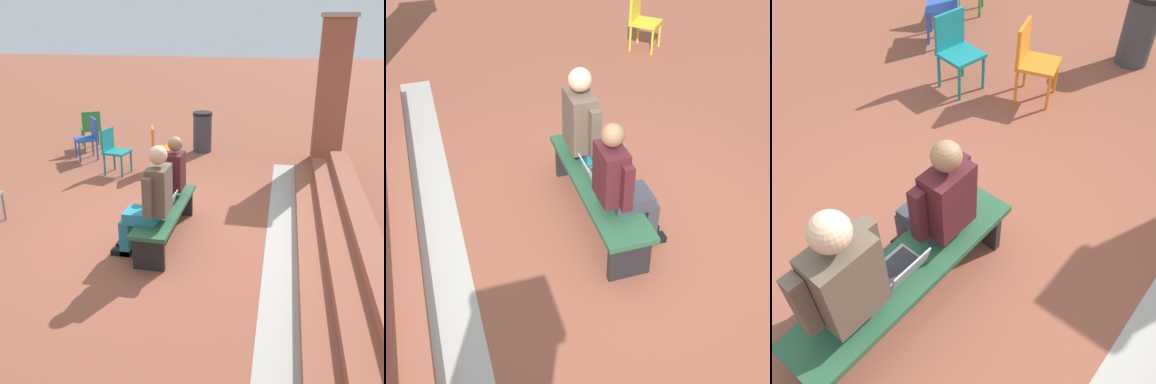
# 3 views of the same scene
# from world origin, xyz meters

# --- Properties ---
(ground_plane) EXTENTS (60.00, 60.00, 0.00)m
(ground_plane) POSITION_xyz_m (0.00, 0.00, 0.00)
(ground_plane) COLOR brown
(concrete_strip) EXTENTS (7.14, 0.40, 0.01)m
(concrete_strip) POSITION_xyz_m (0.26, 1.53, 0.00)
(concrete_strip) COLOR #A8A399
(concrete_strip) RESTS_ON ground
(brick_steps) EXTENTS (6.34, 0.90, 0.45)m
(brick_steps) POSITION_xyz_m (0.26, 2.28, 0.17)
(brick_steps) COLOR #93513D
(brick_steps) RESTS_ON ground
(brick_pillar_left_of_steps) EXTENTS (0.64, 0.64, 2.83)m
(brick_pillar_left_of_steps) POSITION_xyz_m (-3.78, 2.34, 1.43)
(brick_pillar_left_of_steps) COLOR #93513D
(brick_pillar_left_of_steps) RESTS_ON ground
(bench) EXTENTS (1.80, 0.44, 0.45)m
(bench) POSITION_xyz_m (0.26, 0.04, 0.35)
(bench) COLOR #285638
(bench) RESTS_ON ground
(person_student) EXTENTS (0.51, 0.64, 1.29)m
(person_student) POSITION_xyz_m (-0.14, -0.02, 0.69)
(person_student) COLOR #383842
(person_student) RESTS_ON ground
(person_adult) EXTENTS (0.57, 0.72, 1.39)m
(person_adult) POSITION_xyz_m (0.70, -0.03, 0.74)
(person_adult) COLOR teal
(person_adult) RESTS_ON ground
(laptop) EXTENTS (0.32, 0.29, 0.21)m
(laptop) POSITION_xyz_m (0.30, 0.06, 0.50)
(laptop) COLOR #9EA0A5
(laptop) RESTS_ON bench
(plastic_chair_foreground) EXTENTS (0.59, 0.59, 0.84)m
(plastic_chair_foreground) POSITION_xyz_m (-2.98, -2.42, 0.48)
(plastic_chair_foreground) COLOR #2D56B7
(plastic_chair_foreground) RESTS_ON ground
(plastic_chair_far_right) EXTENTS (0.58, 0.58, 0.84)m
(plastic_chair_far_right) POSITION_xyz_m (-3.75, -2.71, 0.48)
(plastic_chair_far_right) COLOR #2D893D
(plastic_chair_far_right) RESTS_ON ground
(plastic_chair_near_bench_right) EXTENTS (0.53, 0.53, 0.84)m
(plastic_chair_near_bench_right) POSITION_xyz_m (-2.52, -0.82, 0.48)
(plastic_chair_near_bench_right) COLOR orange
(plastic_chair_near_bench_right) RESTS_ON ground
(plastic_chair_by_pillar) EXTENTS (0.48, 0.48, 0.84)m
(plastic_chair_by_pillar) POSITION_xyz_m (-2.17, -1.59, 0.48)
(plastic_chair_by_pillar) COLOR teal
(plastic_chair_by_pillar) RESTS_ON ground
(litter_bin) EXTENTS (0.42, 0.42, 0.86)m
(litter_bin) POSITION_xyz_m (-3.98, -0.24, 0.43)
(litter_bin) COLOR #383D42
(litter_bin) RESTS_ON ground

